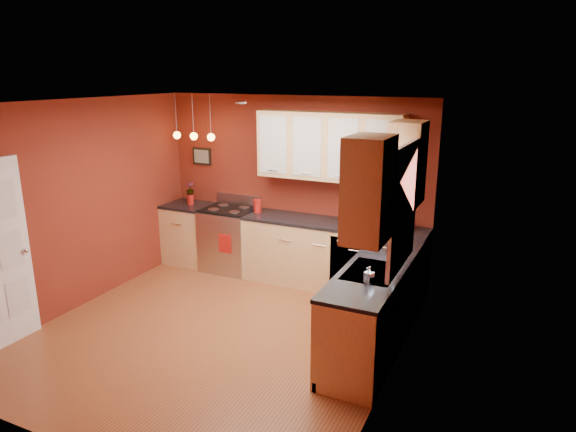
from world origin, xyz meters
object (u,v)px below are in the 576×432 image
at_px(coffee_maker, 399,222).
at_px(soap_pump, 369,275).
at_px(gas_range, 230,239).
at_px(sink, 372,274).
at_px(red_canister, 258,206).

height_order(coffee_maker, soap_pump, coffee_maker).
bearing_deg(coffee_maker, soap_pump, -80.61).
bearing_deg(gas_range, soap_pump, -34.17).
relative_size(sink, soap_pump, 4.13).
relative_size(sink, coffee_maker, 2.86).
xyz_separation_m(sink, coffee_maker, (-0.09, 1.51, 0.14)).
distance_m(gas_range, coffee_maker, 2.60).
xyz_separation_m(gas_range, coffee_maker, (2.53, 0.01, 0.57)).
height_order(red_canister, coffee_maker, coffee_maker).
relative_size(red_canister, soap_pump, 1.12).
height_order(sink, coffee_maker, sink).
bearing_deg(soap_pump, sink, 99.75).
height_order(sink, soap_pump, sink).
bearing_deg(red_canister, soap_pump, -39.90).
height_order(sink, red_canister, sink).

